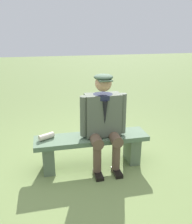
{
  "coord_description": "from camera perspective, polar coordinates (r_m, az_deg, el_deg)",
  "views": [
    {
      "loc": [
        0.6,
        2.95,
        1.85
      ],
      "look_at": [
        -0.06,
        0.0,
        0.8
      ],
      "focal_mm": 38.26,
      "sensor_mm": 36.0,
      "label": 1
    }
  ],
  "objects": [
    {
      "name": "ground_plane",
      "position": [
        3.53,
        -1.0,
        -12.5
      ],
      "size": [
        30.0,
        30.0,
        0.0
      ],
      "primitive_type": "plane",
      "color": "olive"
    },
    {
      "name": "bench",
      "position": [
        3.38,
        -1.03,
        -8.04
      ],
      "size": [
        1.57,
        0.38,
        0.45
      ],
      "color": "#506B4F",
      "rests_on": "ground"
    },
    {
      "name": "seated_man",
      "position": [
        3.2,
        1.83,
        -1.54
      ],
      "size": [
        0.64,
        0.55,
        1.32
      ],
      "color": "#4F5848",
      "rests_on": "ground"
    },
    {
      "name": "rolled_magazine",
      "position": [
        3.28,
        -11.77,
        -5.73
      ],
      "size": [
        0.22,
        0.17,
        0.08
      ],
      "primitive_type": "cylinder",
      "rotation": [
        0.0,
        1.57,
        0.49
      ],
      "color": "beige",
      "rests_on": "bench"
    }
  ]
}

